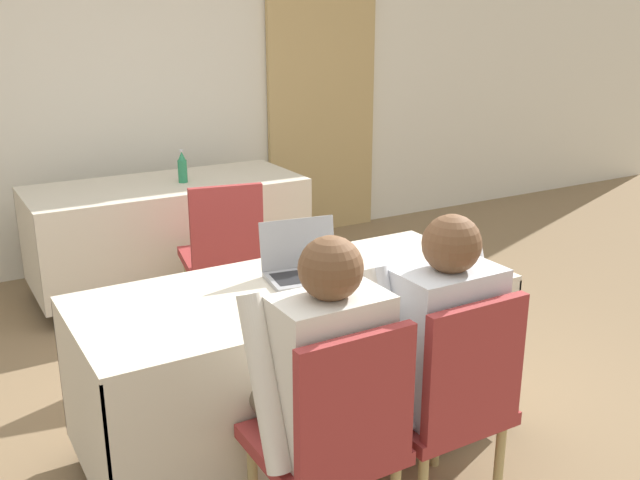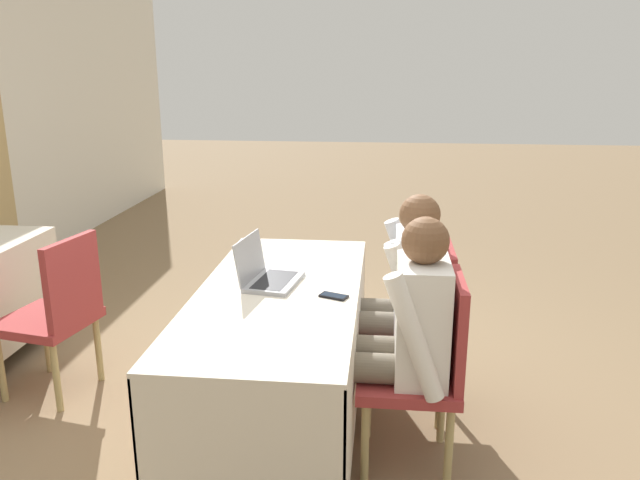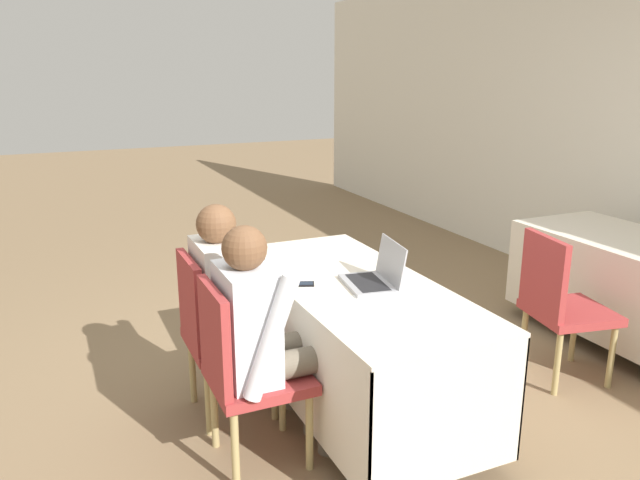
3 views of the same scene
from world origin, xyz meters
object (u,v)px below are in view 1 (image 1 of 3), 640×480
Objects in this scene: chair_near_right at (448,398)px; chair_far_spare at (223,250)px; laptop at (305,267)px; person_white_shirt at (431,346)px; chair_near_left at (334,436)px; water_bottle at (182,168)px; cell_phone at (313,311)px; person_checkered_shirt at (318,378)px.

chair_near_right is 1.93m from chair_far_spare.
person_white_shirt is (0.15, -0.65, -0.12)m from laptop.
laptop is 0.41× the size of chair_near_left.
chair_near_left is (-0.32, -0.76, -0.28)m from laptop.
laptop is at bearing -94.96° from water_bottle.
chair_far_spare is at bearing 101.62° from cell_phone.
laptop is 0.82m from chair_near_right.
chair_near_left is at bearing 12.39° from person_white_shirt.
cell_phone is 0.57m from chair_near_right.
chair_far_spare is at bearing -88.97° from person_white_shirt.
laptop is 0.87m from chair_near_left.
laptop reaches higher than chair_far_spare.
chair_far_spare is 0.77× the size of person_checkered_shirt.
laptop is 1.94m from water_bottle.
person_white_shirt is (0.47, 0.00, 0.00)m from person_checkered_shirt.
person_checkered_shirt reaches higher than cell_phone.
chair_near_right is 0.77× the size of person_white_shirt.
chair_near_left and chair_near_right have the same top height.
cell_phone is at bearing 90.37° from chair_far_spare.
chair_near_left reaches higher than cell_phone.
chair_near_right is at bearing -90.39° from water_bottle.
cell_phone is at bearing -53.88° from chair_near_right.
water_bottle is at bearing -90.40° from person_white_shirt.
person_checkered_shirt is at bearing -95.29° from cell_phone.
person_white_shirt is (0.47, 0.10, 0.16)m from chair_near_left.
person_checkered_shirt is (-0.43, -1.82, 0.16)m from chair_far_spare.
person_white_shirt is (0.00, 0.10, 0.16)m from chair_near_right.
person_checkered_shirt is (-0.47, 0.10, 0.16)m from chair_near_right.
chair_near_left is at bearing 90.00° from person_checkered_shirt.
chair_near_right is (0.31, -0.42, -0.24)m from cell_phone.
water_bottle is 0.24× the size of chair_near_left.
chair_near_left is (-0.16, -0.42, -0.24)m from cell_phone.
person_white_shirt reaches higher than water_bottle.
chair_far_spare is at bearing -93.82° from water_bottle.
chair_near_left is at bearing -89.30° from cell_phone.
water_bottle is 2.75m from chair_near_left.
laptop is at bearing -115.89° from person_checkered_shirt.
chair_far_spare is (-0.05, -0.76, -0.33)m from water_bottle.
water_bottle is 0.24× the size of chair_near_right.
person_checkered_shirt is (0.00, 0.10, 0.16)m from chair_near_left.
water_bottle reaches higher than chair_near_left.
chair_near_left is 1.00× the size of chair_near_right.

